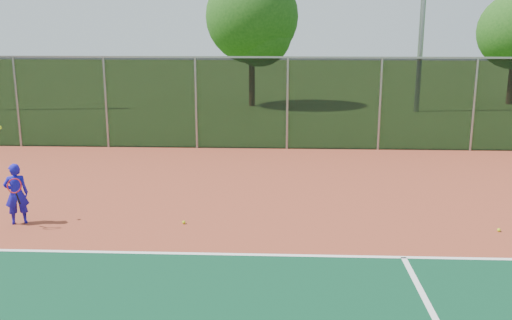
{
  "coord_description": "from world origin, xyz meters",
  "views": [
    {
      "loc": [
        -0.19,
        -6.53,
        4.06
      ],
      "look_at": [
        -0.71,
        5.0,
        1.3
      ],
      "focal_mm": 40.0,
      "sensor_mm": 36.0,
      "label": 1
    }
  ],
  "objects": [
    {
      "name": "practice_ball_2",
      "position": [
        4.18,
        4.41,
        0.06
      ],
      "size": [
        0.07,
        0.07,
        0.07
      ],
      "primitive_type": "sphere",
      "color": "#B0C517",
      "rests_on": "court_apron"
    },
    {
      "name": "practice_ball_0",
      "position": [
        -2.19,
        4.58,
        0.06
      ],
      "size": [
        0.07,
        0.07,
        0.07
      ],
      "primitive_type": "sphere",
      "color": "#B0C517",
      "rests_on": "court_apron"
    },
    {
      "name": "tennis_player",
      "position": [
        -5.62,
        4.46,
        0.67
      ],
      "size": [
        0.59,
        0.65,
        2.04
      ],
      "color": "#1712AE",
      "rests_on": "court_apron"
    },
    {
      "name": "tree_back_left",
      "position": [
        -1.59,
        22.16,
        4.2
      ],
      "size": [
        4.56,
        4.56,
        6.69
      ],
      "color": "#332412",
      "rests_on": "ground"
    },
    {
      "name": "fence_back",
      "position": [
        0.0,
        12.0,
        1.56
      ],
      "size": [
        30.0,
        0.06,
        3.03
      ],
      "color": "black",
      "rests_on": "court_apron"
    },
    {
      "name": "court_apron",
      "position": [
        0.0,
        2.0,
        0.01
      ],
      "size": [
        30.0,
        20.0,
        0.02
      ],
      "primitive_type": "cube",
      "color": "#9A3F27",
      "rests_on": "ground"
    }
  ]
}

